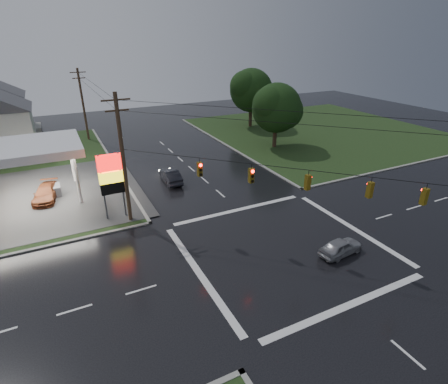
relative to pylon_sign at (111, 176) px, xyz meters
name	(u,v)px	position (x,y,z in m)	size (l,w,h in m)	color
ground	(283,247)	(10.50, -10.50, -4.01)	(120.00, 120.00, 0.00)	black
grass_ne	(320,131)	(36.50, 15.50, -3.97)	(36.00, 36.00, 0.08)	black
pylon_sign	(111,176)	(0.00, 0.00, 0.00)	(2.00, 0.35, 6.00)	#59595E
utility_pole_nw	(123,158)	(1.00, -1.00, 1.71)	(2.20, 0.32, 11.00)	#382619
utility_pole_n	(83,104)	(1.00, 27.50, 1.46)	(2.20, 0.32, 10.50)	#382619
traffic_signals	(290,168)	(10.52, -10.52, 2.47)	(26.87, 26.87, 1.47)	black
tree_ne_near	(277,108)	(24.64, 11.49, 1.55)	(7.99, 6.80, 8.98)	black
tree_ne_far	(252,90)	(27.65, 23.49, 2.17)	(8.46, 7.20, 9.80)	black
car_north	(171,176)	(6.93, 5.65, -3.28)	(1.54, 4.42, 1.46)	black
car_crossing	(341,247)	(13.79, -13.13, -3.39)	(1.45, 3.62, 1.23)	gray
car_pump	(46,193)	(-5.46, 6.85, -3.31)	(1.96, 4.83, 1.40)	brown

